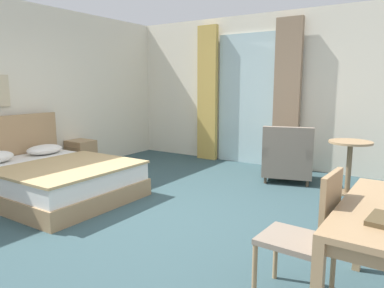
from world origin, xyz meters
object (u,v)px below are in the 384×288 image
at_px(nightstand, 81,155).
at_px(armchair_by_window, 288,159).
at_px(bed, 51,177).
at_px(desk_chair, 309,233).
at_px(round_cafe_table, 350,156).

xyz_separation_m(nightstand, armchair_by_window, (3.34, 1.27, 0.09)).
height_order(bed, desk_chair, bed).
distance_m(desk_chair, round_cafe_table, 2.89).
bearing_deg(nightstand, bed, -54.76).
bearing_deg(nightstand, desk_chair, -21.79).
height_order(bed, round_cafe_table, bed).
relative_size(nightstand, armchair_by_window, 0.58).
bearing_deg(nightstand, armchair_by_window, 20.77).
bearing_deg(round_cafe_table, desk_chair, -85.31).
bearing_deg(armchair_by_window, desk_chair, -69.21).
relative_size(nightstand, round_cafe_table, 0.71).
height_order(bed, armchair_by_window, bed).
bearing_deg(bed, nightstand, 125.24).
distance_m(nightstand, armchair_by_window, 3.58).
bearing_deg(armchair_by_window, bed, -134.14).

